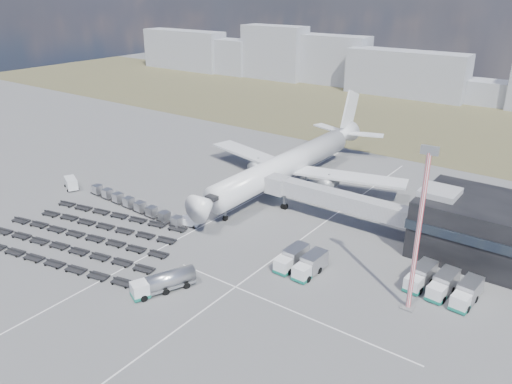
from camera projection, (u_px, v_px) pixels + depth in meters
The scene contains 15 objects.
ground at pixel (194, 238), 90.48m from camera, with size 420.00×420.00×0.00m, color #565659.
grass_strip at pixel (411, 118), 172.39m from camera, with size 420.00×90.00×0.01m, color brown.
lane_markings at pixel (247, 247), 87.38m from camera, with size 47.12×110.00×0.01m.
jet_bridge at pixel (327, 197), 95.07m from camera, with size 30.30×3.80×7.05m.
airliner at pixel (291, 163), 112.56m from camera, with size 51.59×64.53×17.62m.
skyline at pixel (384, 70), 211.06m from camera, with size 293.04×22.99×24.75m.
fuel_tanker at pixel (164, 282), 74.23m from camera, with size 6.10×9.85×3.13m.
pushback_tug at pixel (190, 222), 94.78m from camera, with size 3.64×2.05×1.60m, color silver.
utility_van at pixel (71, 184), 111.82m from camera, with size 4.81×2.18×2.53m, color silver.
catering_truck at pixel (280, 185), 110.50m from camera, with size 4.19×6.29×2.67m.
service_trucks_near at pixel (301, 262), 79.68m from camera, with size 6.19×7.34×2.88m.
service_trucks_far at pixel (443, 285), 73.63m from camera, with size 9.96×7.87×2.86m.
uld_row at pixel (134, 205), 101.42m from camera, with size 28.49×3.25×1.92m.
baggage_dollies at pixel (84, 236), 90.13m from camera, with size 37.81×27.20×0.82m.
floodlight_mast at pixel (418, 232), 66.27m from camera, with size 2.26×1.86×24.05m.
Camera 1 is at (56.59, -58.11, 42.48)m, focal length 35.00 mm.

